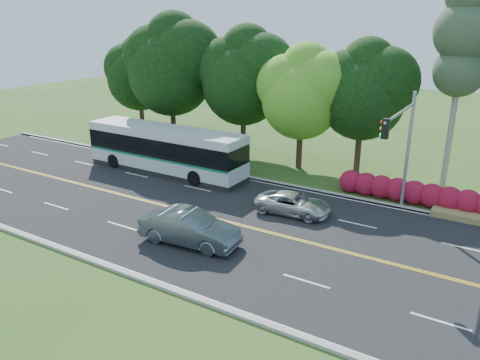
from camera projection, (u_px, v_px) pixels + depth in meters
The scene contains 12 objects.
ground at pixel (248, 227), 25.65m from camera, with size 120.00×120.00×0.00m, color #2A541C.
road at pixel (248, 227), 25.65m from camera, with size 60.00×14.00×0.02m, color black.
curb_north at pixel (302, 188), 31.39m from camera, with size 60.00×0.30×0.15m, color #A4A194.
curb_south at pixel (163, 286), 19.86m from camera, with size 60.00×0.30×0.15m, color #A4A194.
grass_verge at pixel (313, 180), 32.89m from camera, with size 60.00×4.00×0.10m, color #2A541C.
lane_markings at pixel (246, 226), 25.69m from camera, with size 57.60×13.82×0.00m.
tree_row at pixel (271, 75), 35.75m from camera, with size 44.70×9.10×13.84m.
bougainvillea_hedge at pixel (417, 194), 28.46m from camera, with size 9.50×2.25×1.50m.
traffic_signal at pixel (402, 139), 25.28m from camera, with size 0.42×6.10×7.00m.
transit_bus at pixel (165, 150), 34.25m from camera, with size 12.80×2.90×3.35m.
sedan at pixel (190, 228), 23.50m from camera, with size 1.81×5.19×1.71m, color slate.
suv at pixel (293, 204), 27.22m from camera, with size 2.02×4.39×1.22m, color silver.
Camera 1 is at (11.79, -20.18, 10.88)m, focal length 35.00 mm.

